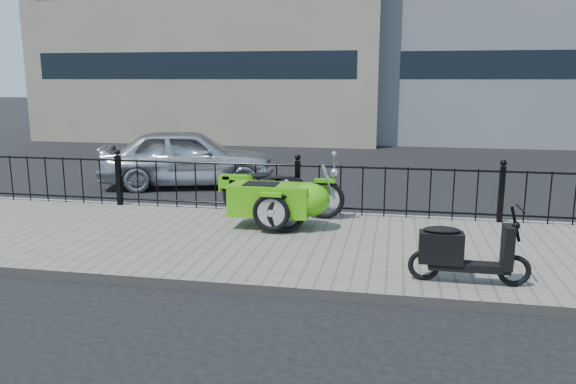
% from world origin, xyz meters
% --- Properties ---
extents(ground, '(120.00, 120.00, 0.00)m').
position_xyz_m(ground, '(0.00, 0.00, 0.00)').
color(ground, black).
rests_on(ground, ground).
extents(sidewalk, '(30.00, 3.80, 0.12)m').
position_xyz_m(sidewalk, '(0.00, -0.50, 0.06)').
color(sidewalk, '#6C645B').
rests_on(sidewalk, ground).
extents(curb, '(30.00, 0.10, 0.12)m').
position_xyz_m(curb, '(0.00, 1.44, 0.06)').
color(curb, gray).
rests_on(curb, ground).
extents(iron_fence, '(14.11, 0.11, 1.08)m').
position_xyz_m(iron_fence, '(0.00, 1.30, 0.59)').
color(iron_fence, black).
rests_on(iron_fence, sidewalk).
extents(motorcycle_sidecar, '(2.28, 1.48, 0.98)m').
position_xyz_m(motorcycle_sidecar, '(-0.08, 0.34, 0.59)').
color(motorcycle_sidecar, black).
rests_on(motorcycle_sidecar, sidewalk).
extents(scooter, '(1.42, 0.41, 0.96)m').
position_xyz_m(scooter, '(2.53, -1.84, 0.49)').
color(scooter, black).
rests_on(scooter, sidewalk).
extents(spare_tire, '(0.62, 0.35, 0.64)m').
position_xyz_m(spare_tire, '(0.07, -0.07, 0.44)').
color(spare_tire, black).
rests_on(spare_tire, sidewalk).
extents(sedan_car, '(4.34, 2.67, 1.38)m').
position_xyz_m(sedan_car, '(-3.10, 3.97, 0.69)').
color(sedan_car, silver).
rests_on(sedan_car, ground).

